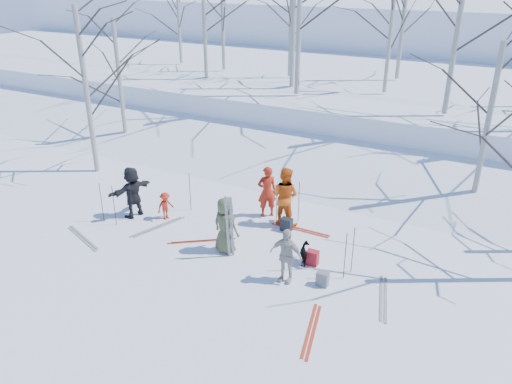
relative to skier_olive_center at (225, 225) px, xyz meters
The scene contains 42 objects.
ground 0.84m from the skier_olive_center, 11.65° to the right, with size 120.00×120.00×0.00m, color white.
snow_ramp 7.00m from the skier_olive_center, 88.52° to the left, with size 70.00×9.50×1.40m, color white.
snow_plateau 16.96m from the skier_olive_center, 89.39° to the left, with size 70.00×18.00×2.20m, color white.
far_hill 37.98m from the skier_olive_center, 89.73° to the left, with size 90.00×30.00×6.00m, color white.
skier_olive_center is the anchor object (origin of this frame).
skier_red_north 2.54m from the skier_olive_center, 90.12° to the left, with size 0.62×0.41×1.71m, color #AB2310.
skier_redor_behind 2.44m from the skier_olive_center, 72.53° to the left, with size 0.91×0.71×1.88m, color #DB5610.
skier_red_seated 2.87m from the skier_olive_center, 163.96° to the left, with size 0.59×0.34×0.91m, color #AB2310.
skier_cream_east 2.19m from the skier_olive_center, 14.09° to the right, with size 0.88×0.36×1.49m, color beige.
skier_grey_west 3.81m from the skier_olive_center, behind, with size 1.57×0.50×1.69m, color black.
dog 2.36m from the skier_olive_center, 12.37° to the left, with size 0.29×0.64×0.54m, color black.
upright_ski_left 0.38m from the skier_olive_center, 48.80° to the right, with size 0.07×0.02×1.90m, color silver.
upright_ski_right 0.42m from the skier_olive_center, 31.53° to the right, with size 0.07×0.02×1.90m, color silver.
ski_pair_a 4.64m from the skier_olive_center, ahead, with size 0.69×1.89×0.02m, color silver, non-canonical shape.
ski_pair_b 4.12m from the skier_olive_center, 30.29° to the right, with size 0.63×1.90×0.02m, color #B13219, non-canonical shape.
ski_pair_c 2.75m from the skier_olive_center, behind, with size 0.76×1.87×0.02m, color silver, non-canonical shape.
ski_pair_d 4.45m from the skier_olive_center, 160.82° to the right, with size 1.85×0.84×0.02m, color silver, non-canonical shape.
ski_pair_e 2.67m from the skier_olive_center, 57.76° to the left, with size 1.90×0.21×0.02m, color #B13219, non-canonical shape.
ski_pair_f 1.23m from the skier_olive_center, behind, with size 1.65×1.29×0.02m, color #B13219, non-canonical shape.
ski_pole_a 2.89m from the skier_olive_center, 68.81° to the left, with size 0.02×0.02×1.34m, color black.
ski_pole_b 2.21m from the skier_olive_center, 75.73° to the left, with size 0.02×0.02×1.34m, color black.
ski_pole_c 3.63m from the skier_olive_center, behind, with size 0.02×0.02×1.34m, color black.
ski_pole_d 3.86m from the skier_olive_center, behind, with size 0.02×0.02×1.34m, color black.
ski_pole_e 3.43m from the skier_olive_center, ahead, with size 0.02×0.02×1.34m, color black.
ski_pole_f 4.38m from the skier_olive_center, behind, with size 0.02×0.02×1.34m, color black.
ski_pole_g 3.56m from the skier_olive_center, 10.69° to the left, with size 0.02×0.02×1.34m, color black.
ski_pole_h 2.93m from the skier_olive_center, 145.13° to the left, with size 0.02×0.02×1.34m, color black.
backpack_red 2.57m from the skier_olive_center, 11.73° to the left, with size 0.32×0.22×0.42m, color #A91A24.
backpack_grey 3.13m from the skier_olive_center, ahead, with size 0.30×0.20×0.38m, color slate.
backpack_dark 2.26m from the skier_olive_center, 62.81° to the left, with size 0.34×0.24×0.40m, color black.
birch_plateau_a 16.55m from the skier_olive_center, 121.87° to the left, with size 4.62×4.62×5.74m, color silver, non-canonical shape.
birch_plateau_b 11.66m from the skier_olive_center, 103.50° to the left, with size 6.10×6.10×7.86m, color silver, non-canonical shape.
birch_plateau_d 11.59m from the skier_olive_center, 67.70° to the left, with size 5.27×5.27×6.68m, color silver, non-canonical shape.
birch_plateau_f 14.58m from the skier_olive_center, 125.62° to the left, with size 5.08×5.08×6.40m, color silver, non-canonical shape.
birch_plateau_g 12.95m from the skier_olive_center, 85.56° to the left, with size 4.02×4.02×4.88m, color silver, non-canonical shape.
birch_plateau_h 12.78m from the skier_olive_center, 105.99° to the left, with size 5.53×5.53×7.04m, color silver, non-canonical shape.
birch_plateau_i 16.34m from the skier_olive_center, 87.52° to the left, with size 4.92×4.92×6.17m, color silver, non-canonical shape.
birch_plateau_k 18.80m from the skier_olive_center, 129.81° to the left, with size 3.69×3.69×4.42m, color silver, non-canonical shape.
birch_plateau_l 14.85m from the skier_olive_center, 108.00° to the left, with size 4.24×4.24×5.20m, color silver, non-canonical shape.
birch_edge_a 8.53m from the skier_olive_center, 160.15° to the left, with size 4.97×4.97×6.24m, color silver, non-canonical shape.
birch_edge_d 10.95m from the skier_olive_center, 146.72° to the left, with size 4.46×4.46×5.51m, color silver, non-canonical shape.
birch_edge_e 8.72m from the skier_olive_center, 47.02° to the left, with size 4.42×4.42×5.46m, color silver, non-canonical shape.
Camera 1 is at (6.44, -10.36, 7.37)m, focal length 35.00 mm.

